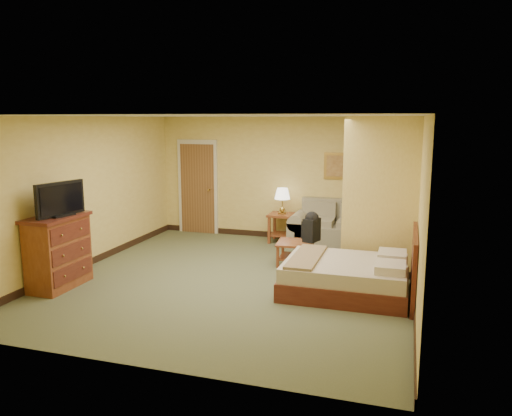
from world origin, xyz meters
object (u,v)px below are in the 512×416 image
at_px(coffee_table, 296,248).
at_px(loveseat, 336,232).
at_px(bed, 350,276).
at_px(dresser, 58,251).

bearing_deg(coffee_table, loveseat, 70.31).
height_order(coffee_table, bed, bed).
relative_size(coffee_table, bed, 0.36).
relative_size(dresser, bed, 0.59).
bearing_deg(dresser, bed, 13.35).
bearing_deg(dresser, loveseat, 44.88).
distance_m(loveseat, coffee_table, 1.53).
height_order(dresser, bed, dresser).
distance_m(loveseat, bed, 2.74).
xyz_separation_m(loveseat, dresser, (-3.71, -3.70, 0.26)).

